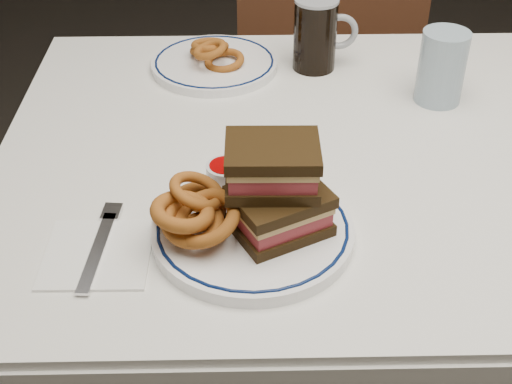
{
  "coord_description": "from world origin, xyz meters",
  "views": [
    {
      "loc": [
        -0.24,
        -0.95,
        1.36
      ],
      "look_at": [
        -0.23,
        -0.23,
        0.83
      ],
      "focal_mm": 50.0,
      "sensor_mm": 36.0,
      "label": 1
    }
  ],
  "objects_px": {
    "main_plate": "(253,230)",
    "far_plate": "(214,64)",
    "chair_far": "(323,55)",
    "reuben_sandwich": "(276,188)",
    "beer_mug": "(317,33)"
  },
  "relations": [
    {
      "from": "chair_far",
      "to": "beer_mug",
      "type": "height_order",
      "value": "chair_far"
    },
    {
      "from": "reuben_sandwich",
      "to": "beer_mug",
      "type": "distance_m",
      "value": 0.51
    },
    {
      "from": "main_plate",
      "to": "far_plate",
      "type": "xyz_separation_m",
      "value": [
        -0.06,
        0.5,
        -0.0
      ]
    },
    {
      "from": "main_plate",
      "to": "beer_mug",
      "type": "xyz_separation_m",
      "value": [
        0.13,
        0.5,
        0.06
      ]
    },
    {
      "from": "main_plate",
      "to": "far_plate",
      "type": "height_order",
      "value": "main_plate"
    },
    {
      "from": "beer_mug",
      "to": "chair_far",
      "type": "bearing_deg",
      "value": 81.32
    },
    {
      "from": "main_plate",
      "to": "beer_mug",
      "type": "relative_size",
      "value": 1.99
    },
    {
      "from": "chair_far",
      "to": "far_plate",
      "type": "height_order",
      "value": "chair_far"
    },
    {
      "from": "reuben_sandwich",
      "to": "far_plate",
      "type": "height_order",
      "value": "reuben_sandwich"
    },
    {
      "from": "beer_mug",
      "to": "far_plate",
      "type": "xyz_separation_m",
      "value": [
        -0.19,
        -0.0,
        -0.06
      ]
    },
    {
      "from": "chair_far",
      "to": "reuben_sandwich",
      "type": "distance_m",
      "value": 1.06
    },
    {
      "from": "main_plate",
      "to": "reuben_sandwich",
      "type": "distance_m",
      "value": 0.07
    },
    {
      "from": "chair_far",
      "to": "beer_mug",
      "type": "distance_m",
      "value": 0.58
    },
    {
      "from": "beer_mug",
      "to": "main_plate",
      "type": "bearing_deg",
      "value": -104.29
    },
    {
      "from": "chair_far",
      "to": "reuben_sandwich",
      "type": "xyz_separation_m",
      "value": [
        -0.17,
        -1.0,
        0.29
      ]
    }
  ]
}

